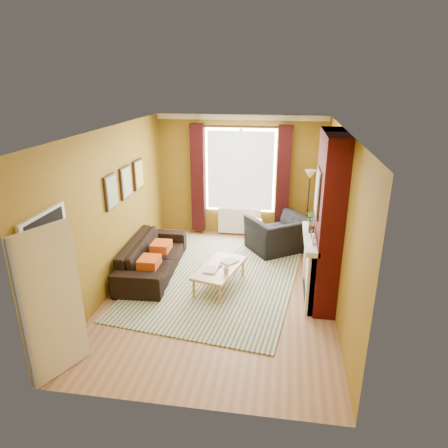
{
  "coord_description": "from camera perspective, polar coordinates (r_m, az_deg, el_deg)",
  "views": [
    {
      "loc": [
        0.99,
        -6.21,
        3.56
      ],
      "look_at": [
        0.0,
        0.25,
        1.15
      ],
      "focal_mm": 32.0,
      "sensor_mm": 36.0,
      "label": 1
    }
  ],
  "objects": [
    {
      "name": "floor_lamp",
      "position": [
        8.91,
        12.09,
        5.31
      ],
      "size": [
        0.33,
        0.33,
        1.69
      ],
      "rotation": [
        0.0,
        0.0,
        0.43
      ],
      "color": "black",
      "rests_on": "ground"
    },
    {
      "name": "armchair",
      "position": [
        8.66,
        7.78,
        -1.46
      ],
      "size": [
        1.56,
        1.52,
        0.77
      ],
      "primitive_type": "imported",
      "rotation": [
        0.0,
        0.0,
        3.74
      ],
      "color": "black",
      "rests_on": "ground"
    },
    {
      "name": "room_walls",
      "position": [
        6.85,
        5.31,
        1.63
      ],
      "size": [
        3.82,
        5.54,
        2.83
      ],
      "color": "olive",
      "rests_on": "ground"
    },
    {
      "name": "sofa",
      "position": [
        7.79,
        -10.17,
        -4.6
      ],
      "size": [
        0.97,
        2.27,
        0.65
      ],
      "primitive_type": "imported",
      "rotation": [
        0.0,
        0.0,
        1.61
      ],
      "color": "black",
      "rests_on": "ground"
    },
    {
      "name": "tv_remote",
      "position": [
        7.1,
        -0.67,
        -6.08
      ],
      "size": [
        0.1,
        0.16,
        0.02
      ],
      "rotation": [
        0.0,
        0.0,
        -0.37
      ],
      "color": "#262628",
      "rests_on": "coffee_table"
    },
    {
      "name": "coffee_table",
      "position": [
        7.14,
        -0.63,
        -6.42
      ],
      "size": [
        0.88,
        1.31,
        0.4
      ],
      "rotation": [
        0.0,
        0.0,
        -0.26
      ],
      "color": "tan",
      "rests_on": "ground"
    },
    {
      "name": "book_b",
      "position": [
        7.36,
        0.29,
        -5.09
      ],
      "size": [
        0.35,
        0.36,
        0.02
      ],
      "primitive_type": "imported",
      "rotation": [
        0.0,
        0.0,
        -0.69
      ],
      "color": "#999999",
      "rests_on": "coffee_table"
    },
    {
      "name": "ground",
      "position": [
        7.23,
        -0.3,
        -9.27
      ],
      "size": [
        5.5,
        5.5,
        0.0
      ],
      "primitive_type": "plane",
      "color": "#8A5F3E",
      "rests_on": "ground"
    },
    {
      "name": "book_a",
      "position": [
        7.01,
        -2.76,
        -6.46
      ],
      "size": [
        0.25,
        0.31,
        0.03
      ],
      "primitive_type": "imported",
      "rotation": [
        0.0,
        0.0,
        -0.12
      ],
      "color": "#999999",
      "rests_on": "coffee_table"
    },
    {
      "name": "striped_rug",
      "position": [
        7.57,
        -0.89,
        -7.71
      ],
      "size": [
        3.27,
        4.19,
        0.02
      ],
      "rotation": [
        0.0,
        0.0,
        -0.13
      ],
      "color": "#34428F",
      "rests_on": "ground"
    },
    {
      "name": "mug",
      "position": [
        6.88,
        0.3,
        -6.64
      ],
      "size": [
        0.14,
        0.14,
        0.1
      ],
      "primitive_type": "imported",
      "rotation": [
        0.0,
        0.0,
        -0.3
      ],
      "color": "#999999",
      "rests_on": "coffee_table"
    },
    {
      "name": "wicker_stool",
      "position": [
        9.25,
        4.23,
        -0.82
      ],
      "size": [
        0.43,
        0.43,
        0.49
      ],
      "rotation": [
        0.0,
        0.0,
        0.12
      ],
      "color": "#A27646",
      "rests_on": "ground"
    }
  ]
}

